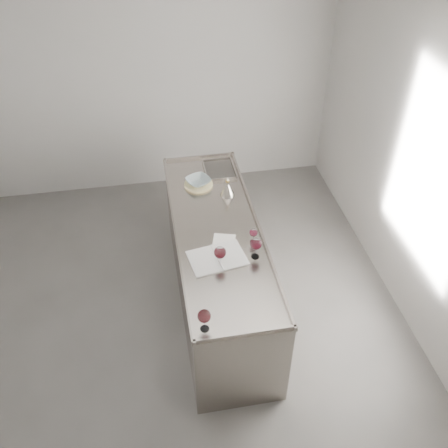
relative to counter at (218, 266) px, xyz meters
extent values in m
cube|color=#565350|center=(-0.50, -0.30, -0.48)|extent=(4.50, 5.00, 0.02)
cube|color=silver|center=(-0.50, -0.30, 2.34)|extent=(4.50, 5.00, 0.02)
cube|color=#A9A7A4|center=(-0.50, 2.21, 0.93)|extent=(4.50, 0.02, 2.80)
cube|color=#A9A7A4|center=(1.76, -0.30, 0.93)|extent=(0.02, 5.00, 2.80)
cube|color=gray|center=(0.00, 0.00, -0.01)|extent=(0.75, 2.40, 0.92)
cube|color=gray|center=(0.00, 0.00, 0.46)|extent=(0.77, 2.42, 0.02)
cube|color=gray|center=(0.00, -1.19, 0.48)|extent=(0.77, 0.02, 0.03)
cube|color=gray|center=(0.00, 1.19, 0.48)|extent=(0.77, 0.02, 0.03)
cube|color=gray|center=(-0.37, 0.00, 0.48)|extent=(0.02, 2.42, 0.03)
cube|color=gray|center=(0.36, 0.00, 0.48)|extent=(0.02, 2.42, 0.03)
cube|color=#595654|center=(0.17, 0.92, 0.46)|extent=(0.30, 0.38, 0.01)
cylinder|color=white|center=(-0.28, -1.08, 0.47)|extent=(0.07, 0.07, 0.00)
cylinder|color=white|center=(-0.28, -1.08, 0.52)|extent=(0.01, 0.01, 0.09)
ellipsoid|color=white|center=(-0.28, -1.08, 0.61)|extent=(0.10, 0.10, 0.10)
cylinder|color=#350709|center=(-0.28, -1.08, 0.59)|extent=(0.07, 0.07, 0.02)
cylinder|color=white|center=(-0.06, -0.46, 0.47)|extent=(0.07, 0.07, 0.00)
cylinder|color=white|center=(-0.06, -0.46, 0.52)|extent=(0.01, 0.01, 0.09)
ellipsoid|color=white|center=(-0.06, -0.46, 0.61)|extent=(0.10, 0.10, 0.10)
cylinder|color=#3D080E|center=(-0.06, -0.46, 0.59)|extent=(0.07, 0.07, 0.02)
cylinder|color=white|center=(0.25, -0.41, 0.47)|extent=(0.07, 0.07, 0.00)
cylinder|color=white|center=(0.25, -0.41, 0.52)|extent=(0.01, 0.01, 0.09)
ellipsoid|color=white|center=(0.25, -0.41, 0.61)|extent=(0.10, 0.10, 0.10)
cylinder|color=#3C0812|center=(0.25, -0.41, 0.59)|extent=(0.07, 0.07, 0.02)
cylinder|color=white|center=(0.27, -0.23, 0.47)|extent=(0.06, 0.06, 0.00)
cylinder|color=white|center=(0.27, -0.23, 0.51)|extent=(0.01, 0.01, 0.07)
ellipsoid|color=white|center=(0.27, -0.23, 0.57)|extent=(0.07, 0.07, 0.07)
cylinder|color=#3D0815|center=(0.27, -0.23, 0.56)|extent=(0.05, 0.05, 0.02)
cube|color=white|center=(-0.18, -0.40, 0.47)|extent=(0.28, 0.35, 0.01)
cube|color=white|center=(0.05, -0.36, 0.47)|extent=(0.28, 0.35, 0.01)
cylinder|color=white|center=(-0.06, -0.38, 0.48)|extent=(0.07, 0.32, 0.01)
cube|color=silver|center=(0.02, -0.21, 0.47)|extent=(0.26, 0.31, 0.00)
cylinder|color=beige|center=(-0.07, 0.69, 0.48)|extent=(0.38, 0.38, 0.02)
imported|color=gray|center=(-0.07, 0.69, 0.52)|extent=(0.30, 0.30, 0.06)
cone|color=#A6A094|center=(0.18, 0.49, 0.53)|extent=(0.14, 0.14, 0.12)
cylinder|color=#A6A094|center=(0.18, 0.49, 0.61)|extent=(0.03, 0.03, 0.03)
cylinder|color=#A2762D|center=(0.18, 0.49, 0.63)|extent=(0.04, 0.04, 0.02)
cone|color=#A6A094|center=(0.18, 0.49, 0.66)|extent=(0.02, 0.02, 0.04)
camera|label=1|loc=(-0.54, -3.34, 3.35)|focal=40.00mm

